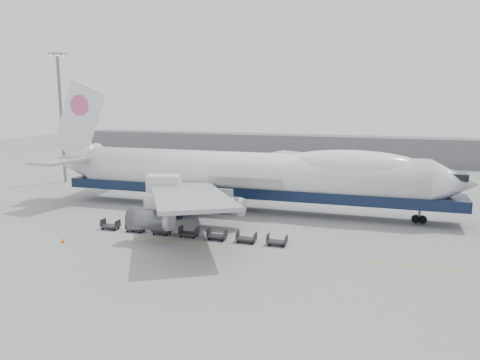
% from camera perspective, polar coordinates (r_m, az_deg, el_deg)
% --- Properties ---
extents(ground, '(260.00, 260.00, 0.00)m').
position_cam_1_polar(ground, '(60.68, -2.79, -6.23)').
color(ground, gray).
rests_on(ground, ground).
extents(apron_line, '(60.00, 0.15, 0.01)m').
position_cam_1_polar(apron_line, '(55.35, -4.98, -7.87)').
color(apron_line, gold).
rests_on(apron_line, ground).
extents(hangar, '(110.00, 8.00, 7.00)m').
position_cam_1_polar(hangar, '(128.91, 3.93, 4.04)').
color(hangar, slate).
rests_on(hangar, ground).
extents(floodlight_mast, '(2.40, 2.40, 25.43)m').
position_cam_1_polar(floodlight_mast, '(100.38, -21.01, 7.85)').
color(floodlight_mast, slate).
rests_on(floodlight_mast, ground).
extents(airliner, '(67.00, 55.30, 19.98)m').
position_cam_1_polar(airliner, '(70.35, 1.08, 0.75)').
color(airliner, white).
rests_on(airliner, ground).
extents(catering_truck, '(5.47, 4.34, 6.11)m').
position_cam_1_polar(catering_truck, '(67.70, -9.21, -1.62)').
color(catering_truck, '#162144').
rests_on(catering_truck, ground).
extents(traffic_cone, '(0.43, 0.43, 0.63)m').
position_cam_1_polar(traffic_cone, '(59.65, -20.80, -6.88)').
color(traffic_cone, '#E3500B').
rests_on(traffic_cone, ground).
extents(dolly_0, '(2.30, 1.35, 1.30)m').
position_cam_1_polar(dolly_0, '(63.50, -15.51, -5.35)').
color(dolly_0, '#2D2D30').
rests_on(dolly_0, ground).
extents(dolly_1, '(2.30, 1.35, 1.30)m').
position_cam_1_polar(dolly_1, '(61.59, -12.60, -5.70)').
color(dolly_1, '#2D2D30').
rests_on(dolly_1, ground).
extents(dolly_2, '(2.30, 1.35, 1.30)m').
position_cam_1_polar(dolly_2, '(59.85, -9.52, -6.06)').
color(dolly_2, '#2D2D30').
rests_on(dolly_2, ground).
extents(dolly_3, '(2.30, 1.35, 1.30)m').
position_cam_1_polar(dolly_3, '(58.30, -6.25, -6.42)').
color(dolly_3, '#2D2D30').
rests_on(dolly_3, ground).
extents(dolly_4, '(2.30, 1.35, 1.30)m').
position_cam_1_polar(dolly_4, '(56.94, -2.81, -6.77)').
color(dolly_4, '#2D2D30').
rests_on(dolly_4, ground).
extents(dolly_5, '(2.30, 1.35, 1.30)m').
position_cam_1_polar(dolly_5, '(55.80, 0.79, -7.12)').
color(dolly_5, '#2D2D30').
rests_on(dolly_5, ground).
extents(dolly_6, '(2.30, 1.35, 1.30)m').
position_cam_1_polar(dolly_6, '(54.89, 4.53, -7.44)').
color(dolly_6, '#2D2D30').
rests_on(dolly_6, ground).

